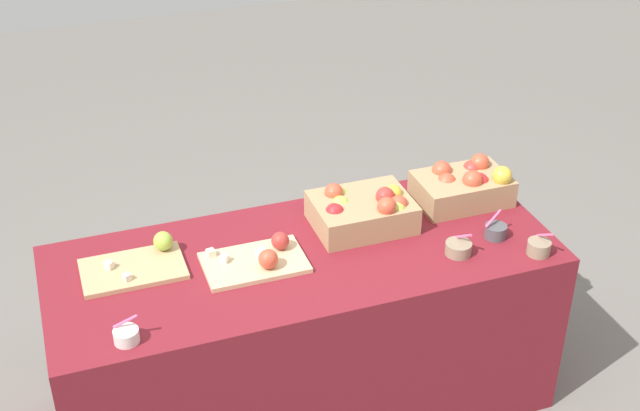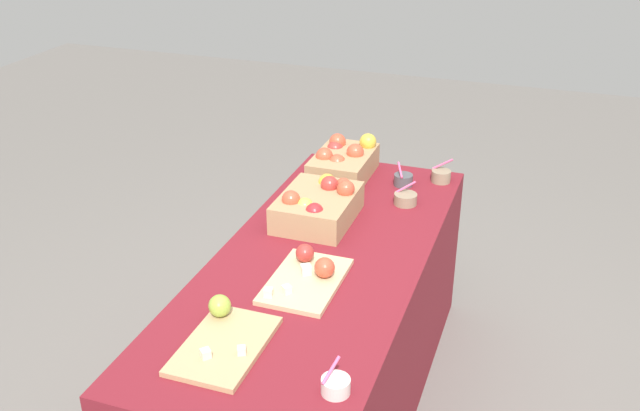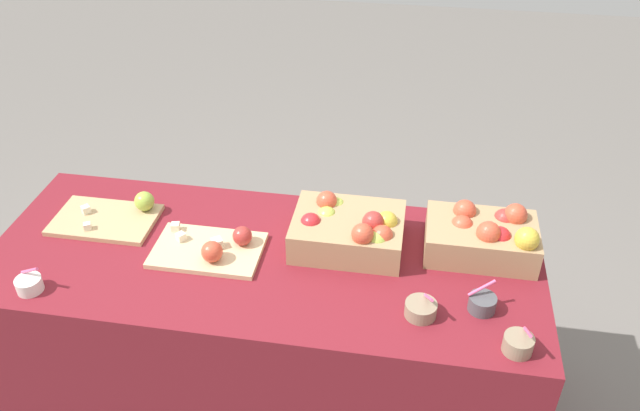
{
  "view_description": "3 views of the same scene",
  "coord_description": "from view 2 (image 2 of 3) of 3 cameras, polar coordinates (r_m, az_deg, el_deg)",
  "views": [
    {
      "loc": [
        -0.82,
        -2.52,
        2.57
      ],
      "look_at": [
        0.08,
        0.05,
        0.9
      ],
      "focal_mm": 48.43,
      "sensor_mm": 36.0,
      "label": 1
    },
    {
      "loc": [
        -2.21,
        -0.77,
        2.11
      ],
      "look_at": [
        -0.03,
        -0.01,
        0.97
      ],
      "focal_mm": 40.64,
      "sensor_mm": 36.0,
      "label": 2
    },
    {
      "loc": [
        0.47,
        -1.65,
        2.17
      ],
      "look_at": [
        0.19,
        0.05,
        0.94
      ],
      "focal_mm": 36.3,
      "sensor_mm": 36.0,
      "label": 3
    }
  ],
  "objects": [
    {
      "name": "ground_plane",
      "position": [
        3.15,
        0.06,
        -15.77
      ],
      "size": [
        10.0,
        10.0,
        0.0
      ],
      "primitive_type": "plane",
      "color": "slate"
    },
    {
      "name": "table",
      "position": [
        2.91,
        0.07,
        -10.35
      ],
      "size": [
        1.9,
        0.76,
        0.74
      ],
      "primitive_type": "cube",
      "color": "maroon",
      "rests_on": "ground_plane"
    },
    {
      "name": "apple_crate_left",
      "position": [
        3.35,
        1.87,
        3.47
      ],
      "size": [
        0.37,
        0.25,
        0.17
      ],
      "color": "tan",
      "rests_on": "table"
    },
    {
      "name": "apple_crate_middle",
      "position": [
        2.94,
        -0.12,
        0.07
      ],
      "size": [
        0.38,
        0.29,
        0.17
      ],
      "color": "tan",
      "rests_on": "table"
    },
    {
      "name": "cutting_board_front",
      "position": [
        2.28,
        -7.62,
        -10.26
      ],
      "size": [
        0.37,
        0.23,
        0.09
      ],
      "color": "tan",
      "rests_on": "table"
    },
    {
      "name": "cutting_board_back",
      "position": [
        2.55,
        -0.95,
        -5.51
      ],
      "size": [
        0.37,
        0.24,
        0.09
      ],
      "color": "#D1B284",
      "rests_on": "table"
    },
    {
      "name": "sample_bowl_near",
      "position": [
        3.29,
        6.57,
        2.03
      ],
      "size": [
        0.09,
        0.09,
        0.1
      ],
      "color": "#4C4C51",
      "rests_on": "table"
    },
    {
      "name": "sample_bowl_mid",
      "position": [
        2.08,
        1.23,
        -13.98
      ],
      "size": [
        0.09,
        0.08,
        0.1
      ],
      "color": "silver",
      "rests_on": "table"
    },
    {
      "name": "sample_bowl_far",
      "position": [
        3.11,
        6.74,
        0.54
      ],
      "size": [
        0.1,
        0.1,
        0.1
      ],
      "color": "gray",
      "rests_on": "table"
    },
    {
      "name": "sample_bowl_extra",
      "position": [
        3.35,
        9.51,
        2.32
      ],
      "size": [
        0.09,
        0.09,
        0.11
      ],
      "color": "gray",
      "rests_on": "table"
    }
  ]
}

